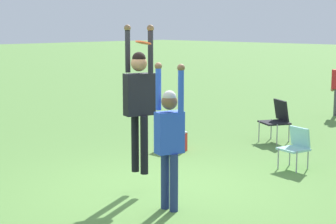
% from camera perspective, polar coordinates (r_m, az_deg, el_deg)
% --- Properties ---
extents(ground_plane, '(120.00, 120.00, 0.00)m').
position_cam_1_polar(ground_plane, '(8.97, -1.07, -7.94)').
color(ground_plane, '#56843D').
extents(person_jumping, '(0.61, 0.50, 2.29)m').
position_cam_1_polar(person_jumping, '(8.58, -2.94, 1.79)').
color(person_jumping, black).
rests_on(person_jumping, ground_plane).
extents(person_defending, '(0.54, 0.43, 2.08)m').
position_cam_1_polar(person_defending, '(7.78, 0.15, -2.23)').
color(person_defending, navy).
rests_on(person_defending, ground_plane).
extents(frisbee, '(0.23, 0.23, 0.07)m').
position_cam_1_polar(frisbee, '(8.07, -2.53, 7.05)').
color(frisbee, '#E04C23').
extents(camping_chair_1, '(0.76, 0.83, 0.92)m').
position_cam_1_polar(camping_chair_1, '(12.75, 11.04, -0.56)').
color(camping_chair_1, gray).
rests_on(camping_chair_1, ground_plane).
extents(camping_chair_2, '(0.54, 0.57, 0.75)m').
position_cam_1_polar(camping_chair_2, '(10.45, 12.89, -3.24)').
color(camping_chair_2, gray).
rests_on(camping_chair_2, ground_plane).
extents(cooler_box, '(0.52, 0.37, 0.41)m').
position_cam_1_polar(cooler_box, '(11.66, 0.46, -2.93)').
color(cooler_box, red).
rests_on(cooler_box, ground_plane).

